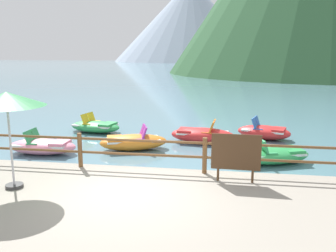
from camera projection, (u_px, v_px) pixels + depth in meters
ground_plane at (208, 79)px, 46.84m from camera, size 200.00×200.00×0.00m
promenade_dock at (90, 252)px, 5.99m from camera, size 28.00×8.00×0.40m
dock_railing at (141, 149)px, 9.46m from camera, size 23.92×0.12×0.95m
sign_board at (236, 153)px, 8.55m from camera, size 1.18×0.09×1.19m
beach_umbrella at (7, 100)px, 7.91m from camera, size 1.70×1.70×2.24m
pedal_boat_0 at (202, 135)px, 14.04m from camera, size 2.59×1.35×0.89m
pedal_boat_1 at (271, 155)px, 11.44m from camera, size 2.79×1.94×0.84m
pedal_boat_2 at (96, 126)px, 15.88m from camera, size 2.55×1.69×0.83m
pedal_boat_3 at (133, 142)px, 13.00m from camera, size 2.68×1.89×0.88m
pedal_boat_4 at (264, 132)px, 14.61m from camera, size 2.38×1.72×0.88m
pedal_boat_6 at (43, 146)px, 12.48m from camera, size 2.44×1.16×0.85m
distant_peak at (190, 21)px, 136.92m from camera, size 58.67×58.67×30.35m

